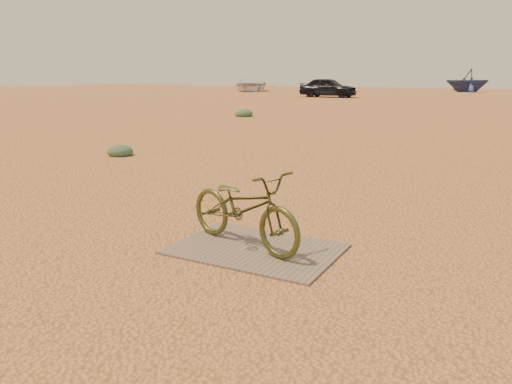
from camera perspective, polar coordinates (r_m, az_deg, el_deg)
The scene contains 8 objects.
ground at distance 5.17m, azimuth -1.41°, elevation -6.75°, with size 120.00×120.00×0.00m, color #D27F4B.
plywood_board at distance 5.19m, azimuth 0.00°, elevation -6.53°, with size 1.66×1.18×0.02m, color #725F4F.
bicycle at distance 5.14m, azimuth -1.41°, elevation -1.80°, with size 0.54×1.56×0.82m, color #45471E.
car at distance 38.46m, azimuth 8.24°, elevation 11.75°, with size 1.70×4.23×1.44m, color black.
boat_near_left at distance 50.19m, azimuth -0.64°, elevation 12.15°, with size 4.35×6.10×1.26m, color beige.
boat_far_left at distance 52.59m, azimuth 23.03°, elevation 11.67°, with size 3.58×4.14×2.18m, color navy.
kale_a at distance 11.49m, azimuth -15.23°, elevation 4.05°, with size 0.56×0.56×0.31m, color #4D6844.
kale_c at distance 21.16m, azimuth -1.39°, elevation 8.63°, with size 0.74×0.74×0.41m, color #4D6844.
Camera 1 is at (2.41, -4.21, 1.79)m, focal length 35.00 mm.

